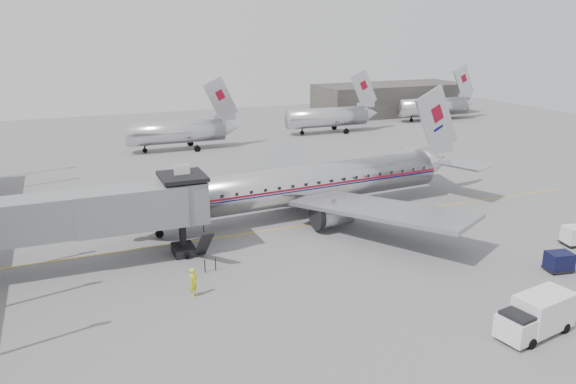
# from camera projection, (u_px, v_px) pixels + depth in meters

# --- Properties ---
(ground) EXTENTS (160.00, 160.00, 0.00)m
(ground) POSITION_uv_depth(u_px,v_px,m) (310.00, 253.00, 44.35)
(ground) COLOR slate
(ground) RESTS_ON ground
(hangar) EXTENTS (30.00, 12.00, 6.00)m
(hangar) POSITION_uv_depth(u_px,v_px,m) (390.00, 99.00, 113.07)
(hangar) COLOR #363331
(hangar) RESTS_ON ground
(apron_line) EXTENTS (60.00, 0.15, 0.01)m
(apron_line) POSITION_uv_depth(u_px,v_px,m) (313.00, 224.00, 50.76)
(apron_line) COLOR gold
(apron_line) RESTS_ON ground
(jet_bridge) EXTENTS (21.00, 6.20, 7.10)m
(jet_bridge) POSITION_uv_depth(u_px,v_px,m) (79.00, 215.00, 40.34)
(jet_bridge) COLOR slate
(jet_bridge) RESTS_ON ground
(distant_aircraft_near) EXTENTS (16.39, 3.20, 10.26)m
(distant_aircraft_near) POSITION_uv_depth(u_px,v_px,m) (177.00, 131.00, 80.15)
(distant_aircraft_near) COLOR silver
(distant_aircraft_near) RESTS_ON ground
(distant_aircraft_mid) EXTENTS (16.39, 3.20, 10.26)m
(distant_aircraft_mid) POSITION_uv_depth(u_px,v_px,m) (328.00, 116.00, 93.16)
(distant_aircraft_mid) COLOR silver
(distant_aircraft_mid) RESTS_ON ground
(distant_aircraft_far) EXTENTS (16.39, 3.20, 10.26)m
(distant_aircraft_far) POSITION_uv_depth(u_px,v_px,m) (433.00, 106.00, 105.45)
(distant_aircraft_far) COLOR silver
(distant_aircraft_far) RESTS_ON ground
(airliner) EXTENTS (36.43, 33.65, 11.52)m
(airliner) POSITION_uv_depth(u_px,v_px,m) (308.00, 184.00, 52.95)
(airliner) COLOR silver
(airliner) RESTS_ON ground
(service_van) EXTENTS (5.28, 2.74, 2.36)m
(service_van) POSITION_uv_depth(u_px,v_px,m) (536.00, 315.00, 32.37)
(service_van) COLOR silver
(service_van) RESTS_ON ground
(baggage_cart_navy) EXTENTS (2.08, 1.73, 1.46)m
(baggage_cart_navy) POSITION_uv_depth(u_px,v_px,m) (559.00, 261.00, 40.86)
(baggage_cart_navy) COLOR black
(baggage_cart_navy) RESTS_ON ground
(baggage_cart_white) EXTENTS (2.27, 1.88, 1.59)m
(baggage_cart_white) POSITION_uv_depth(u_px,v_px,m) (576.00, 235.00, 45.72)
(baggage_cart_white) COLOR silver
(baggage_cart_white) RESTS_ON ground
(ramp_worker) EXTENTS (0.85, 0.83, 1.97)m
(ramp_worker) POSITION_uv_depth(u_px,v_px,m) (194.00, 282.00, 37.06)
(ramp_worker) COLOR yellow
(ramp_worker) RESTS_ON ground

